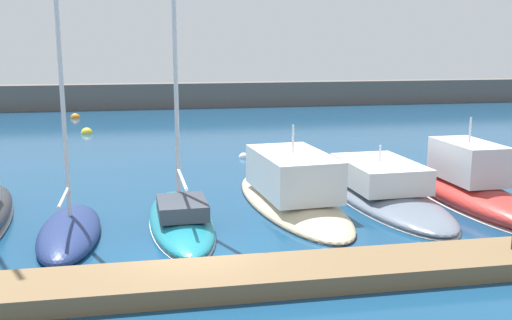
# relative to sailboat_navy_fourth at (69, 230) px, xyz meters

# --- Properties ---
(ground_plane) EXTENTS (120.00, 120.00, 0.00)m
(ground_plane) POSITION_rel_sailboat_navy_fourth_xyz_m (3.90, -2.90, -0.26)
(ground_plane) COLOR navy
(dock_pier) EXTENTS (38.52, 2.11, 0.50)m
(dock_pier) POSITION_rel_sailboat_navy_fourth_xyz_m (3.90, -4.98, -0.01)
(dock_pier) COLOR brown
(dock_pier) RESTS_ON ground_plane
(breakwater_seawall) EXTENTS (108.00, 2.00, 2.39)m
(breakwater_seawall) POSITION_rel_sailboat_navy_fourth_xyz_m (3.90, 38.65, 0.93)
(breakwater_seawall) COLOR #5B5651
(breakwater_seawall) RESTS_ON ground_plane
(sailboat_navy_fourth) EXTENTS (2.02, 6.10, 10.52)m
(sailboat_navy_fourth) POSITION_rel_sailboat_navy_fourth_xyz_m (0.00, 0.00, 0.00)
(sailboat_navy_fourth) COLOR navy
(sailboat_navy_fourth) RESTS_ON ground_plane
(sailboat_teal_fifth) EXTENTS (2.45, 7.92, 12.74)m
(sailboat_teal_fifth) POSITION_rel_sailboat_navy_fourth_xyz_m (3.72, 0.63, 0.06)
(sailboat_teal_fifth) COLOR #19707F
(sailboat_teal_fifth) RESTS_ON ground_plane
(motorboat_sand_sixth) EXTENTS (4.05, 10.50, 3.65)m
(motorboat_sand_sixth) POSITION_rel_sailboat_navy_fourth_xyz_m (8.19, 2.53, 0.30)
(motorboat_sand_sixth) COLOR beige
(motorboat_sand_sixth) RESTS_ON ground_plane
(motorboat_slate_seventh) EXTENTS (3.70, 10.53, 2.49)m
(motorboat_slate_seventh) POSITION_rel_sailboat_navy_fourth_xyz_m (12.02, 2.59, 0.15)
(motorboat_slate_seventh) COLOR slate
(motorboat_slate_seventh) RESTS_ON ground_plane
(motorboat_red_eighth) EXTENTS (2.80, 9.79, 3.68)m
(motorboat_red_eighth) POSITION_rel_sailboat_navy_fourth_xyz_m (15.33, 1.61, 0.39)
(motorboat_red_eighth) COLOR #B72D28
(motorboat_red_eighth) RESTS_ON ground_plane
(mooring_buoy_yellow) EXTENTS (0.82, 0.82, 0.82)m
(mooring_buoy_yellow) POSITION_rel_sailboat_navy_fourth_xyz_m (-1.57, 23.12, -0.26)
(mooring_buoy_yellow) COLOR yellow
(mooring_buoy_yellow) RESTS_ON ground_plane
(mooring_buoy_white) EXTENTS (0.54, 0.54, 0.54)m
(mooring_buoy_white) POSITION_rel_sailboat_navy_fourth_xyz_m (7.92, 12.42, -0.26)
(mooring_buoy_white) COLOR white
(mooring_buoy_white) RESTS_ON ground_plane
(mooring_buoy_orange) EXTENTS (0.82, 0.82, 0.82)m
(mooring_buoy_orange) POSITION_rel_sailboat_navy_fourth_xyz_m (-3.32, 31.99, -0.26)
(mooring_buoy_orange) COLOR orange
(mooring_buoy_orange) RESTS_ON ground_plane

